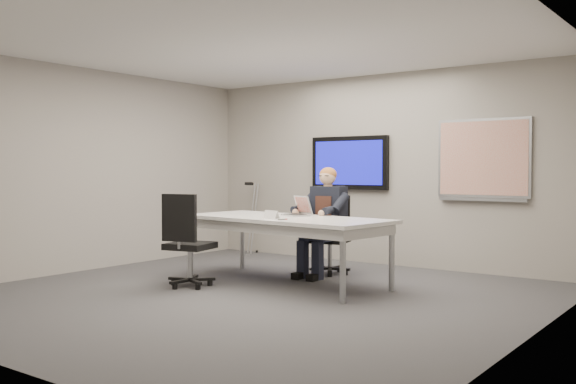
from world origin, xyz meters
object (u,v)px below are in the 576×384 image
Objects in this scene: conference_table at (285,225)px; office_chair_near at (188,258)px; seated_person at (321,232)px; office_chair_far at (331,249)px; laptop at (299,211)px.

conference_table is 1.24m from office_chair_near.
seated_person is at bearing -130.90° from office_chair_near.
conference_table is at bearing -99.21° from seated_person.
office_chair_near is at bearing -128.64° from office_chair_far.
conference_table is 1.92× the size of seated_person.
office_chair_near is 2.45× the size of laptop.
seated_person is at bearing 106.94° from laptop.
office_chair_near reaches higher than laptop.
conference_table is at bearing -65.46° from laptop.
seated_person reaches higher than office_chair_near.
laptop is (-0.05, -0.68, 0.55)m from office_chair_far.
seated_person is 3.14× the size of laptop.
seated_person is (0.01, -0.26, 0.25)m from office_chair_far.
conference_table is 2.47× the size of office_chair_near.
conference_table is 2.63× the size of office_chair_far.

